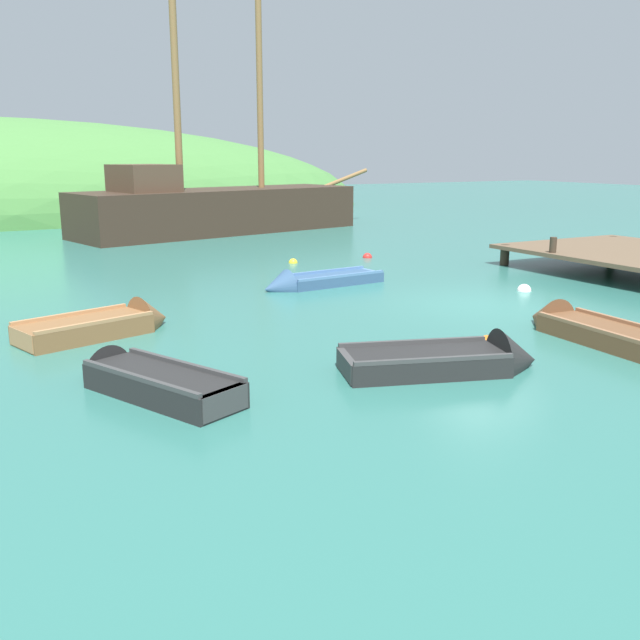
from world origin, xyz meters
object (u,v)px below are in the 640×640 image
rowboat_outer_left (314,284)px  buoy_yellow (293,263)px  buoy_white (524,291)px  rowboat_outer_right (107,328)px  rowboat_near_dock (455,364)px  sailing_ship (217,216)px  buoy_red (367,258)px  rowboat_far (144,383)px  buoy_orange (487,343)px  rowboat_portside (590,333)px

rowboat_outer_left → buoy_yellow: (1.35, 4.01, -0.08)m
rowboat_outer_left → buoy_white: rowboat_outer_left is taller
rowboat_outer_right → rowboat_near_dock: bearing=-65.9°
sailing_ship → buoy_white: 17.13m
sailing_ship → buoy_red: (1.69, -9.96, -0.75)m
rowboat_outer_left → rowboat_near_dock: bearing=73.6°
sailing_ship → rowboat_far: sailing_ship is taller
buoy_yellow → buoy_red: bearing=-2.4°
buoy_red → rowboat_outer_left: bearing=-136.6°
sailing_ship → rowboat_outer_right: size_ratio=4.91×
rowboat_outer_right → rowboat_outer_left: bearing=6.7°
buoy_white → rowboat_outer_left: bearing=144.9°
rowboat_outer_left → buoy_orange: bearing=85.5°
rowboat_near_dock → rowboat_far: rowboat_near_dock is taller
rowboat_portside → rowboat_near_dock: (-3.59, -0.42, 0.01)m
rowboat_outer_right → buoy_red: (10.06, 6.49, -0.13)m
sailing_ship → rowboat_outer_right: bearing=-129.7°
rowboat_near_dock → buoy_orange: rowboat_near_dock is taller
sailing_ship → buoy_yellow: size_ratio=53.71×
sailing_ship → buoy_red: 10.13m
rowboat_outer_left → buoy_white: 5.45m
buoy_white → buoy_red: buoy_white is taller
rowboat_near_dock → rowboat_far: (-4.72, 1.35, 0.02)m
rowboat_portside → rowboat_outer_left: 7.60m
buoy_yellow → rowboat_portside: bearing=-86.3°
buoy_white → buoy_red: size_ratio=1.12×
rowboat_outer_right → buoy_red: 11.98m
rowboat_outer_left → buoy_red: size_ratio=11.01×
rowboat_portside → buoy_red: 11.38m
rowboat_portside → rowboat_near_dock: rowboat_near_dock is taller
rowboat_portside → buoy_yellow: 11.34m
sailing_ship → rowboat_portside: bearing=-103.6°
rowboat_portside → buoy_orange: rowboat_portside is taller
rowboat_portside → rowboat_outer_right: 9.32m
sailing_ship → buoy_yellow: bearing=-108.9°
rowboat_portside → rowboat_outer_left: bearing=19.8°
buoy_white → sailing_ship: bearing=96.8°
buoy_yellow → buoy_white: buoy_white is taller
buoy_red → rowboat_far: bearing=-135.2°
rowboat_outer_right → buoy_yellow: bearing=25.2°
buoy_yellow → buoy_red: (2.76, -0.11, 0.00)m
rowboat_near_dock → rowboat_outer_left: bearing=96.7°
sailing_ship → rowboat_portside: (-0.33, -21.16, -0.64)m
buoy_orange → buoy_white: buoy_white is taller
sailing_ship → rowboat_near_dock: size_ratio=4.58×
rowboat_far → sailing_ship: bearing=-46.5°
buoy_orange → buoy_red: 11.29m
buoy_yellow → rowboat_outer_right: bearing=-137.9°
rowboat_far → buoy_red: rowboat_far is taller
buoy_yellow → sailing_ship: bearing=83.8°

